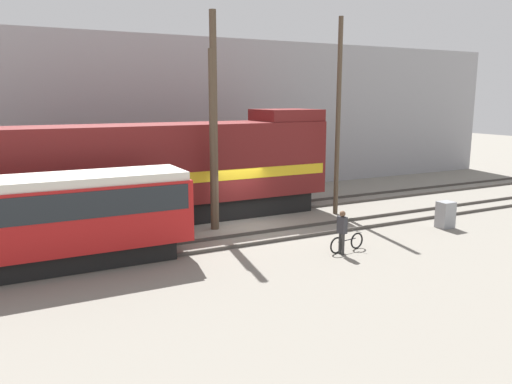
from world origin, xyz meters
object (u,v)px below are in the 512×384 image
object	(u,v)px
utility_pole_right	(338,118)
utility_pole_left	(212,142)
freight_locomotive	(161,171)
utility_pole_center	(214,124)
signal_box	(445,215)
streetcar	(43,217)
person	(342,228)
bicycle	(347,243)

from	to	relation	value
utility_pole_right	utility_pole_left	bearing A→B (deg)	180.00
freight_locomotive	utility_pole_left	size ratio (longest dim) A/B	2.14
utility_pole_right	utility_pole_center	bearing A→B (deg)	-180.00
utility_pole_center	signal_box	xyz separation A→B (m)	(9.36, -4.54, -4.11)
signal_box	streetcar	bearing A→B (deg)	172.43
person	utility_pole_left	xyz separation A→B (m)	(-2.89, 5.58, 2.91)
streetcar	utility_pole_right	size ratio (longest dim) A/B	1.03
bicycle	utility_pole_right	distance (m)	7.76
utility_pole_left	utility_pole_right	xyz separation A→B (m)	(6.67, 0.00, 0.88)
utility_pole_left	utility_pole_center	world-z (taller)	utility_pole_center
streetcar	bicycle	size ratio (longest dim) A/B	5.71
bicycle	streetcar	bearing A→B (deg)	163.80
streetcar	signal_box	size ratio (longest dim) A/B	8.22
person	bicycle	bearing A→B (deg)	26.81
streetcar	utility_pole_right	xyz separation A→B (m)	(13.83, 2.33, 2.96)
utility_pole_left	streetcar	bearing A→B (deg)	-161.95
utility_pole_left	utility_pole_center	bearing A→B (deg)	-0.00
utility_pole_center	utility_pole_left	bearing A→B (deg)	180.00
streetcar	signal_box	xyz separation A→B (m)	(16.61, -2.21, -1.24)
bicycle	signal_box	world-z (taller)	signal_box
person	signal_box	world-z (taller)	person
freight_locomotive	bicycle	size ratio (longest dim) A/B	9.70
utility_pole_center	person	bearing A→B (deg)	-63.35
streetcar	utility_pole_center	distance (m)	8.14
bicycle	freight_locomotive	bearing A→B (deg)	122.85
person	utility_pole_left	world-z (taller)	utility_pole_left
streetcar	person	xyz separation A→B (m)	(10.05, -3.25, -0.82)
utility_pole_right	freight_locomotive	bearing A→B (deg)	164.37
signal_box	utility_pole_left	bearing A→B (deg)	154.33
person	utility_pole_right	world-z (taller)	utility_pole_right
signal_box	utility_pole_right	bearing A→B (deg)	121.49
utility_pole_center	freight_locomotive	bearing A→B (deg)	127.13
streetcar	signal_box	distance (m)	16.80
streetcar	bicycle	xyz separation A→B (m)	(10.46, -3.04, -1.51)
freight_locomotive	signal_box	distance (m)	13.21
streetcar	utility_pole_right	bearing A→B (deg)	9.58
streetcar	person	size ratio (longest dim) A/B	5.87
utility_pole_right	signal_box	bearing A→B (deg)	-58.51
utility_pole_left	bicycle	bearing A→B (deg)	-58.43
utility_pole_left	freight_locomotive	bearing A→B (deg)	125.66
person	signal_box	bearing A→B (deg)	9.00
utility_pole_center	utility_pole_right	size ratio (longest dim) A/B	0.98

